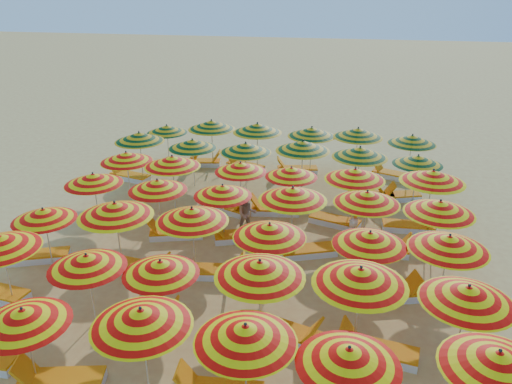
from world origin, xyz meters
TOP-DOWN VIEW (x-y plane):
  - ground at (0.00, 0.00)m, footprint 120.00×120.00m
  - umbrella_1 at (-3.23, -6.64)m, footprint 1.93×1.93m
  - umbrella_2 at (-0.87, -6.40)m, footprint 2.27×2.27m
  - umbrella_3 at (1.16, -6.44)m, footprint 2.39×2.39m
  - umbrella_4 at (3.02, -6.60)m, footprint 2.36×2.36m
  - umbrella_5 at (5.50, -6.32)m, footprint 2.16×2.16m
  - umbrella_6 at (-5.47, -4.25)m, footprint 2.53×2.53m
  - umbrella_7 at (-3.03, -4.52)m, footprint 2.00×2.00m
  - umbrella_8 at (-1.28, -4.38)m, footprint 2.00×2.00m
  - umbrella_9 at (1.04, -4.37)m, footprint 2.50×2.50m
  - umbrella_10 at (3.20, -4.30)m, footprint 2.47×2.47m
  - umbrella_11 at (5.36, -4.39)m, footprint 2.23×2.23m
  - umbrella_12 at (-5.52, -2.37)m, footprint 2.28×2.28m
  - umbrella_13 at (-3.40, -2.21)m, footprint 2.20×2.20m
  - umbrella_14 at (-1.28, -1.98)m, footprint 2.11×2.11m
  - umbrella_15 at (0.91, -2.35)m, footprint 2.24×2.24m
  - umbrella_16 at (3.44, -2.24)m, footprint 2.34×2.34m
  - umbrella_17 at (5.32, -2.21)m, footprint 2.29×2.29m
  - umbrella_18 at (-5.33, 0.17)m, footprint 2.22×2.22m
  - umbrella_19 at (-3.09, 0.08)m, footprint 2.36×2.36m
  - umbrella_20 at (-0.99, 0.17)m, footprint 2.39×2.39m
  - umbrella_21 at (1.23, -0.15)m, footprint 2.18×2.18m
  - umbrella_22 at (3.39, 0.17)m, footprint 2.23×2.23m
  - umbrella_23 at (5.38, -0.16)m, footprint 2.60×2.60m
  - umbrella_24 at (-5.17, 2.35)m, footprint 2.34×2.34m
  - umbrella_25 at (-3.30, 2.04)m, footprint 2.53×2.53m
  - umbrella_26 at (-0.91, 2.33)m, footprint 2.27×2.27m
  - umbrella_27 at (0.89, 2.24)m, footprint 1.99×1.99m
  - umbrella_28 at (3.02, 1.97)m, footprint 2.37×2.37m
  - umbrella_29 at (5.46, 2.04)m, footprint 2.58×2.58m
  - umbrella_30 at (-5.59, 4.50)m, footprint 2.53×2.53m
  - umbrella_31 at (-3.29, 4.32)m, footprint 2.42×2.42m
  - umbrella_32 at (-1.10, 4.10)m, footprint 2.13×2.13m
  - umbrella_33 at (1.04, 4.42)m, footprint 2.11×2.11m
  - umbrella_34 at (3.16, 4.13)m, footprint 2.32×2.32m
  - umbrella_35 at (5.25, 4.32)m, footprint 2.01×2.01m
  - umbrella_36 at (-5.17, 6.49)m, footprint 2.35×2.35m
  - umbrella_37 at (-3.17, 6.66)m, footprint 2.42×2.42m
  - umbrella_38 at (-1.11, 6.46)m, footprint 2.40×2.40m
  - umbrella_39 at (1.18, 6.54)m, footprint 2.57×2.57m
  - umbrella_40 at (3.08, 6.65)m, footprint 2.71×2.71m
  - umbrella_41 at (5.22, 6.48)m, footprint 2.36×2.36m
  - lounger_1 at (-2.73, -6.62)m, footprint 1.82×0.96m
  - lounger_6 at (-1.78, -4.41)m, footprint 1.81×0.87m
  - lounger_7 at (1.64, -4.20)m, footprint 1.83×1.07m
  - lounger_8 at (3.70, -4.43)m, footprint 1.80×0.86m
  - lounger_9 at (-6.11, -2.19)m, footprint 1.83×1.16m
  - lounger_10 at (-2.80, -2.22)m, footprint 1.79×0.80m
  - lounger_11 at (-0.68, -1.99)m, footprint 1.80×0.81m
  - lounger_12 at (4.04, -2.17)m, footprint 1.83×1.05m
  - lounger_13 at (-2.59, -0.00)m, footprint 1.83×1.04m
  - lounger_14 at (-0.48, 0.20)m, footprint 1.83×1.14m
  - lounger_15 at (1.74, -0.33)m, footprint 1.82×1.18m
  - lounger_16 at (3.99, 0.27)m, footprint 1.77×0.71m
  - lounger_17 at (-1.41, 2.23)m, footprint 1.82×1.19m
  - lounger_18 at (0.29, 2.35)m, footprint 1.79×0.81m
  - lounger_19 at (2.51, 1.87)m, footprint 1.83×1.08m
  - lounger_20 at (4.96, 1.95)m, footprint 1.75×0.64m
  - lounger_21 at (-6.18, 4.46)m, footprint 1.82×0.99m
  - lounger_22 at (3.76, 4.31)m, footprint 1.79×0.78m
  - lounger_23 at (4.66, 4.42)m, footprint 1.83×1.14m
  - lounger_24 at (-4.57, 6.34)m, footprint 1.83×1.10m
  - lounger_25 at (-3.67, 6.67)m, footprint 1.81×0.87m
  - lounger_26 at (-1.70, 6.59)m, footprint 1.82×1.19m
  - lounger_27 at (0.59, 6.57)m, footprint 1.82×0.93m
  - lounger_28 at (4.63, 6.73)m, footprint 1.82×1.17m
  - beachgoer_a at (3.02, -0.63)m, footprint 0.52×0.64m
  - beachgoer_b at (-0.35, 0.76)m, footprint 0.80×0.72m

SIDE VIEW (x-z plane):
  - ground at x=0.00m, z-range 0.00..0.00m
  - lounger_1 at x=-2.73m, z-range -0.19..0.50m
  - lounger_6 at x=-1.78m, z-range -0.19..0.50m
  - lounger_7 at x=1.64m, z-range -0.19..0.50m
  - lounger_8 at x=3.70m, z-range -0.19..0.50m
  - lounger_9 at x=-6.11m, z-range -0.19..0.50m
  - lounger_10 at x=-2.80m, z-range -0.19..0.50m
  - lounger_11 at x=-0.68m, z-range -0.19..0.50m
  - lounger_12 at x=4.04m, z-range -0.19..0.50m
  - lounger_13 at x=-2.59m, z-range -0.19..0.50m
  - lounger_14 at x=-0.48m, z-range -0.19..0.50m
  - lounger_15 at x=1.74m, z-range -0.19..0.50m
  - lounger_16 at x=3.99m, z-range -0.19..0.50m
  - lounger_17 at x=-1.41m, z-range -0.19..0.50m
  - lounger_18 at x=0.29m, z-range -0.19..0.50m
  - lounger_19 at x=2.51m, z-range -0.19..0.50m
  - lounger_20 at x=4.96m, z-range -0.19..0.50m
  - lounger_21 at x=-6.18m, z-range -0.19..0.50m
  - lounger_22 at x=3.76m, z-range -0.19..0.50m
  - lounger_23 at x=4.66m, z-range -0.19..0.50m
  - lounger_24 at x=-4.57m, z-range -0.19..0.50m
  - lounger_25 at x=-3.67m, z-range -0.19..0.50m
  - lounger_26 at x=-1.70m, z-range -0.19..0.50m
  - lounger_27 at x=0.59m, z-range -0.19..0.50m
  - lounger_28 at x=4.63m, z-range -0.19..0.50m
  - beachgoer_b at x=-0.35m, z-range 0.00..1.35m
  - beachgoer_a at x=3.02m, z-range 0.00..1.51m
  - umbrella_36 at x=-5.17m, z-range 0.72..2.61m
  - umbrella_8 at x=-1.28m, z-range 0.72..2.61m
  - umbrella_12 at x=-5.52m, z-range 0.72..2.61m
  - umbrella_27 at x=0.89m, z-range 0.72..2.63m
  - umbrella_35 at x=5.25m, z-range 0.73..2.65m
  - umbrella_26 at x=-0.91m, z-range 0.73..2.66m
  - umbrella_1 at x=-3.23m, z-range 0.73..2.66m
  - umbrella_20 at x=-0.99m, z-range 0.74..2.67m
  - umbrella_7 at x=-3.03m, z-range 0.74..2.67m
  - umbrella_4 at x=3.02m, z-range 0.75..2.73m
  - umbrella_19 at x=-3.09m, z-range 0.76..2.74m
  - umbrella_18 at x=-5.33m, z-range 0.76..2.77m
  - umbrella_16 at x=3.44m, z-range 0.76..2.77m
  - umbrella_31 at x=-3.29m, z-range 0.77..2.79m
  - umbrella_24 at x=-5.17m, z-range 0.77..2.79m
  - umbrella_15 at x=0.91m, z-range 0.78..2.82m
  - umbrella_41 at x=5.22m, z-range 0.78..2.83m
  - umbrella_6 at x=-5.47m, z-range 0.78..2.83m
  - umbrella_3 at x=1.16m, z-range 0.78..2.84m
  - umbrella_5 at x=5.50m, z-range 0.79..2.86m
  - umbrella_11 at x=5.36m, z-range 0.79..2.87m
  - umbrella_32 at x=-1.10m, z-range 0.79..2.87m
  - umbrella_17 at x=5.32m, z-range 0.79..2.88m
  - umbrella_22 at x=3.39m, z-range 0.79..2.89m
  - umbrella_2 at x=-0.87m, z-range 0.80..2.89m
  - umbrella_25 at x=-3.30m, z-range 0.80..2.90m
  - umbrella_23 at x=5.38m, z-range 0.80..2.90m
  - umbrella_28 at x=3.02m, z-range 0.80..2.92m
  - umbrella_14 at x=-1.28m, z-range 0.81..2.93m
  - umbrella_30 at x=-5.59m, z-range 0.81..2.94m
  - umbrella_39 at x=1.18m, z-range 0.81..2.94m
  - umbrella_9 at x=1.04m, z-range 0.82..2.98m
  - umbrella_34 at x=3.16m, z-range 0.82..2.99m
  - umbrella_21 at x=1.23m, z-range 0.83..3.00m
  - umbrella_40 at x=3.08m, z-range 0.83..3.00m
  - umbrella_37 at x=-3.17m, z-range 0.83..3.00m
  - umbrella_10 at x=3.20m, z-range 0.84..3.03m
  - umbrella_33 at x=1.04m, z-range 0.84..3.03m
  - umbrella_29 at x=5.46m, z-range 0.84..3.05m
  - umbrella_13 at x=-3.40m, z-range 0.84..3.05m
  - umbrella_38 at x=-1.11m, z-range 0.84..3.05m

